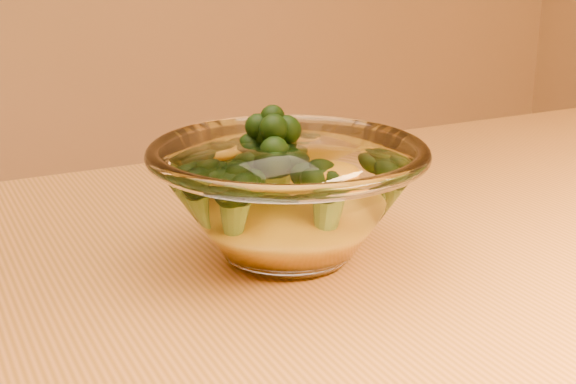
{
  "coord_description": "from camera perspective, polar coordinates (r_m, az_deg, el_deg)",
  "views": [
    {
      "loc": [
        -0.3,
        -0.39,
        0.98
      ],
      "look_at": [
        -0.06,
        0.1,
        0.8
      ],
      "focal_mm": 50.0,
      "sensor_mm": 36.0,
      "label": 1
    }
  ],
  "objects": [
    {
      "name": "glass_bowl",
      "position": [
        0.58,
        0.0,
        -0.41
      ],
      "size": [
        0.2,
        0.2,
        0.09
      ],
      "color": "white",
      "rests_on": "table"
    },
    {
      "name": "broccoli_heap",
      "position": [
        0.58,
        -1.4,
        1.25
      ],
      "size": [
        0.15,
        0.12,
        0.08
      ],
      "color": "black",
      "rests_on": "cheese_sauce"
    },
    {
      "name": "cheese_sauce",
      "position": [
        0.59,
        0.0,
        -2.17
      ],
      "size": [
        0.12,
        0.12,
        0.03
      ],
      "primitive_type": "ellipsoid",
      "color": "orange",
      "rests_on": "glass_bowl"
    }
  ]
}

